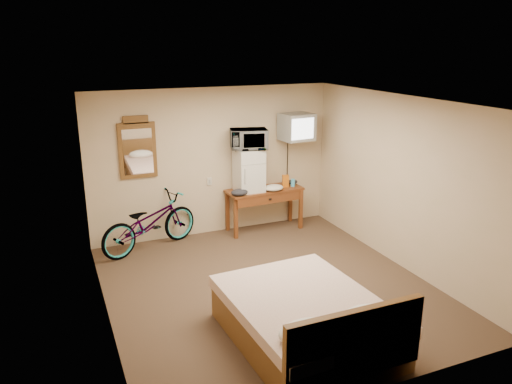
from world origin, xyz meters
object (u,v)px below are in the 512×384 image
(microwave, at_px, (249,139))
(crt_television, at_px, (297,127))
(wall_mirror, at_px, (138,148))
(bicycle, at_px, (150,222))
(desk, at_px, (265,196))
(mini_fridge, at_px, (249,170))
(blue_cup, at_px, (293,183))
(bed, at_px, (308,321))

(microwave, height_order, crt_television, crt_television)
(wall_mirror, xyz_separation_m, bicycle, (0.05, -0.32, -1.14))
(desk, relative_size, mini_fridge, 1.85)
(crt_television, bearing_deg, bicycle, -178.45)
(wall_mirror, bearing_deg, mini_fridge, -7.44)
(blue_cup, bearing_deg, bed, -114.32)
(mini_fridge, distance_m, bed, 3.58)
(microwave, bearing_deg, blue_cup, 11.31)
(desk, xyz_separation_m, microwave, (-0.29, 0.04, 1.02))
(desk, distance_m, blue_cup, 0.56)
(microwave, height_order, blue_cup, microwave)
(desk, bearing_deg, bicycle, -178.56)
(wall_mirror, distance_m, bed, 4.03)
(crt_television, distance_m, bicycle, 2.96)
(desk, relative_size, bed, 0.66)
(crt_television, height_order, bicycle, crt_television)
(crt_television, height_order, bed, crt_television)
(desk, height_order, crt_television, crt_television)
(blue_cup, bearing_deg, wall_mirror, 173.75)
(desk, bearing_deg, blue_cup, -1.57)
(blue_cup, relative_size, wall_mirror, 0.13)
(desk, height_order, bicycle, bicycle)
(mini_fridge, bearing_deg, crt_television, -1.10)
(desk, relative_size, crt_television, 2.17)
(bed, bearing_deg, bicycle, 107.43)
(mini_fridge, xyz_separation_m, bicycle, (-1.75, -0.09, -0.66))
(bicycle, bearing_deg, microwave, -109.02)
(mini_fridge, relative_size, crt_television, 1.17)
(bed, bearing_deg, crt_television, 64.96)
(bed, bearing_deg, desk, 73.62)
(crt_television, distance_m, wall_mirror, 2.70)
(desk, bearing_deg, microwave, 172.68)
(blue_cup, xyz_separation_m, bicycle, (-2.56, -0.04, -0.36))
(mini_fridge, relative_size, bed, 0.36)
(wall_mirror, bearing_deg, microwave, -7.44)
(mini_fridge, bearing_deg, bicycle, -177.11)
(bicycle, bearing_deg, blue_cup, -111.09)
(desk, bearing_deg, mini_fridge, 172.72)
(desk, height_order, blue_cup, blue_cup)
(desk, distance_m, bed, 3.54)
(wall_mirror, bearing_deg, bicycle, -80.71)
(mini_fridge, bearing_deg, wall_mirror, 172.56)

